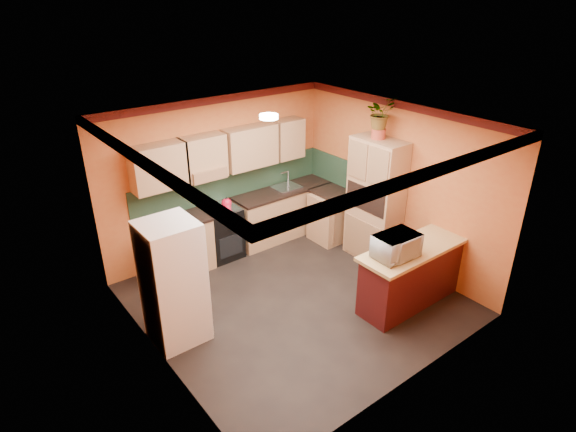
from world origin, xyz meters
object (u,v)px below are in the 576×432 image
object	(u,v)px
stove	(222,232)
pantry	(375,201)
breakfast_bar	(414,275)
fridge	(173,283)
microwave	(396,246)
base_cabinets_back	(252,223)

from	to	relation	value
stove	pantry	distance (m)	2.65
breakfast_bar	stove	bearing A→B (deg)	118.18
stove	fridge	xyz separation A→B (m)	(-1.57, -1.49, 0.39)
breakfast_bar	microwave	xyz separation A→B (m)	(-0.49, 0.00, 0.66)
base_cabinets_back	fridge	world-z (taller)	fridge
fridge	microwave	distance (m)	2.98
base_cabinets_back	pantry	world-z (taller)	pantry
stove	pantry	bearing A→B (deg)	-38.19
microwave	breakfast_bar	bearing A→B (deg)	2.46
base_cabinets_back	breakfast_bar	distance (m)	3.02
fridge	base_cabinets_back	bearing A→B (deg)	34.17
microwave	pantry	bearing A→B (deg)	55.26
pantry	breakfast_bar	world-z (taller)	pantry
stove	microwave	world-z (taller)	microwave
stove	microwave	size ratio (longest dim) A/B	1.51
pantry	breakfast_bar	bearing A→B (deg)	-110.80
stove	microwave	bearing A→B (deg)	-69.86
base_cabinets_back	fridge	xyz separation A→B (m)	(-2.20, -1.49, 0.41)
stove	breakfast_bar	size ratio (longest dim) A/B	0.51
base_cabinets_back	breakfast_bar	xyz separation A→B (m)	(0.91, -2.87, 0.00)
fridge	pantry	distance (m)	3.61
fridge	breakfast_bar	size ratio (longest dim) A/B	0.94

